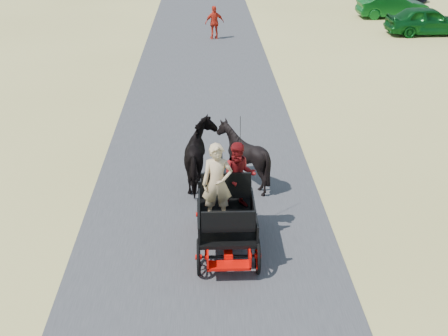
{
  "coord_description": "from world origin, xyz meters",
  "views": [
    {
      "loc": [
        0.03,
        -8.38,
        7.3
      ],
      "look_at": [
        0.46,
        3.7,
        1.2
      ],
      "focal_mm": 45.0,
      "sensor_mm": 36.0,
      "label": 1
    }
  ],
  "objects_px": {
    "horse_right": "(243,156)",
    "pedestrian": "(215,23)",
    "car_a": "(427,21)",
    "car_b": "(393,6)",
    "carriage": "(227,234)",
    "horse_left": "(202,156)"
  },
  "relations": [
    {
      "from": "carriage",
      "to": "pedestrian",
      "type": "height_order",
      "value": "pedestrian"
    },
    {
      "from": "carriage",
      "to": "car_a",
      "type": "relative_size",
      "value": 0.54
    },
    {
      "from": "carriage",
      "to": "horse_right",
      "type": "relative_size",
      "value": 1.41
    },
    {
      "from": "pedestrian",
      "to": "car_a",
      "type": "distance_m",
      "value": 11.58
    },
    {
      "from": "car_a",
      "to": "horse_right",
      "type": "bearing_deg",
      "value": 144.92
    },
    {
      "from": "car_a",
      "to": "car_b",
      "type": "bearing_deg",
      "value": 5.26
    },
    {
      "from": "carriage",
      "to": "pedestrian",
      "type": "relative_size",
      "value": 1.39
    },
    {
      "from": "carriage",
      "to": "horse_left",
      "type": "bearing_deg",
      "value": 100.39
    },
    {
      "from": "carriage",
      "to": "pedestrian",
      "type": "distance_m",
      "value": 19.27
    },
    {
      "from": "car_a",
      "to": "car_b",
      "type": "relative_size",
      "value": 1.04
    },
    {
      "from": "carriage",
      "to": "car_b",
      "type": "distance_m",
      "value": 26.73
    },
    {
      "from": "carriage",
      "to": "car_a",
      "type": "bearing_deg",
      "value": 59.51
    },
    {
      "from": "horse_left",
      "to": "pedestrian",
      "type": "bearing_deg",
      "value": -92.4
    },
    {
      "from": "horse_left",
      "to": "car_b",
      "type": "xyz_separation_m",
      "value": [
        11.71,
        21.29,
        -0.15
      ]
    },
    {
      "from": "horse_right",
      "to": "pedestrian",
      "type": "bearing_deg",
      "value": -88.52
    },
    {
      "from": "horse_left",
      "to": "pedestrian",
      "type": "distance_m",
      "value": 16.28
    },
    {
      "from": "horse_right",
      "to": "car_b",
      "type": "bearing_deg",
      "value": -116.5
    },
    {
      "from": "horse_left",
      "to": "carriage",
      "type": "bearing_deg",
      "value": 100.39
    },
    {
      "from": "car_b",
      "to": "horse_right",
      "type": "bearing_deg",
      "value": 152.39
    },
    {
      "from": "pedestrian",
      "to": "carriage",
      "type": "bearing_deg",
      "value": 75.47
    },
    {
      "from": "horse_right",
      "to": "car_a",
      "type": "bearing_deg",
      "value": -123.46
    },
    {
      "from": "horse_left",
      "to": "horse_right",
      "type": "distance_m",
      "value": 1.1
    }
  ]
}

